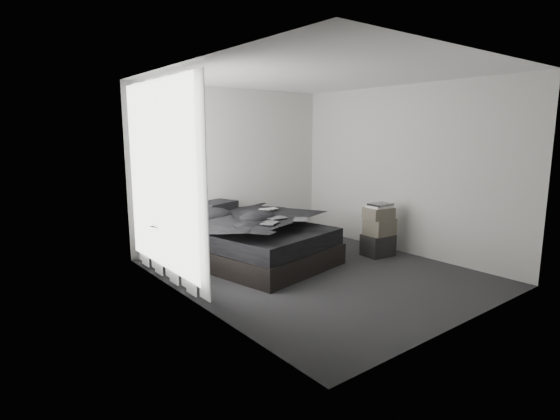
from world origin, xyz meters
TOP-DOWN VIEW (x-y plane):
  - floor at (0.00, 0.00)m, footprint 3.60×4.20m
  - ceiling at (0.00, 0.00)m, footprint 3.60×4.20m
  - wall_back at (0.00, 2.10)m, footprint 3.60×0.01m
  - wall_front at (0.00, -2.10)m, footprint 3.60×0.01m
  - wall_left at (-1.80, 0.00)m, footprint 0.01×4.20m
  - wall_right at (1.80, 0.00)m, footprint 0.01×4.20m
  - window_left at (-1.78, 0.90)m, footprint 0.02×2.00m
  - curtain_left at (-1.73, 0.90)m, footprint 0.06×2.12m
  - bed at (-0.40, 0.94)m, footprint 2.03×2.44m
  - mattress at (-0.40, 0.94)m, footprint 1.96×2.37m
  - duvet at (-0.39, 0.89)m, footprint 1.93×2.13m
  - pillow_lower at (-0.61, 1.76)m, footprint 0.73×0.56m
  - pillow_upper at (-0.54, 1.75)m, footprint 0.71×0.58m
  - laptop at (-0.01, 1.07)m, footprint 0.37×0.26m
  - comic_a at (-0.54, 0.33)m, footprint 0.33×0.30m
  - comic_b at (-0.26, 0.54)m, footprint 0.28×0.18m
  - comic_c at (-0.07, 0.26)m, footprint 0.32×0.32m
  - side_stand at (-1.56, 1.60)m, footprint 0.44×0.44m
  - papers at (-1.55, 1.59)m, footprint 0.31×0.28m
  - floor_books at (-1.15, 0.96)m, footprint 0.21×0.24m
  - box_lower at (1.32, 0.03)m, footprint 0.48×0.39m
  - box_mid at (1.33, 0.02)m, footprint 0.43×0.34m
  - box_upper at (1.31, 0.03)m, footprint 0.44×0.38m
  - art_book_white at (1.32, 0.03)m, footprint 0.36×0.30m
  - art_book_snake at (1.33, 0.02)m, footprint 0.33×0.26m

SIDE VIEW (x-z plane):
  - floor at x=0.00m, z-range -0.01..0.01m
  - floor_books at x=-1.15m, z-range 0.00..0.14m
  - bed at x=-0.40m, z-range 0.00..0.29m
  - box_lower at x=1.32m, z-range 0.00..0.33m
  - side_stand at x=-1.56m, z-range 0.00..0.65m
  - mattress at x=-0.40m, z-range 0.29..0.53m
  - box_mid at x=1.33m, z-range 0.33..0.58m
  - pillow_lower at x=-0.61m, z-range 0.53..0.67m
  - duvet at x=-0.39m, z-range 0.53..0.78m
  - papers at x=-1.55m, z-range 0.65..0.66m
  - box_upper at x=1.31m, z-range 0.58..0.75m
  - pillow_upper at x=-0.54m, z-range 0.67..0.81m
  - art_book_white at x=1.32m, z-range 0.75..0.79m
  - comic_a at x=-0.54m, z-range 0.78..0.79m
  - comic_b at x=-0.26m, z-range 0.78..0.79m
  - laptop at x=-0.01m, z-range 0.78..0.80m
  - comic_c at x=-0.07m, z-range 0.79..0.80m
  - art_book_snake at x=1.33m, z-range 0.79..0.82m
  - curtain_left at x=-1.73m, z-range 0.04..2.52m
  - wall_back at x=0.00m, z-range 0.00..2.60m
  - wall_front at x=0.00m, z-range 0.00..2.60m
  - wall_left at x=-1.80m, z-range 0.00..2.60m
  - wall_right at x=1.80m, z-range 0.00..2.60m
  - window_left at x=-1.78m, z-range 0.20..2.50m
  - ceiling at x=0.00m, z-range 2.60..2.60m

